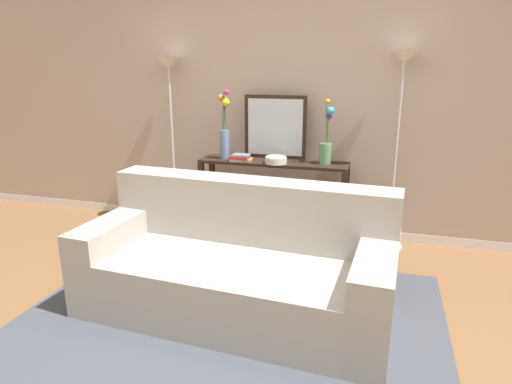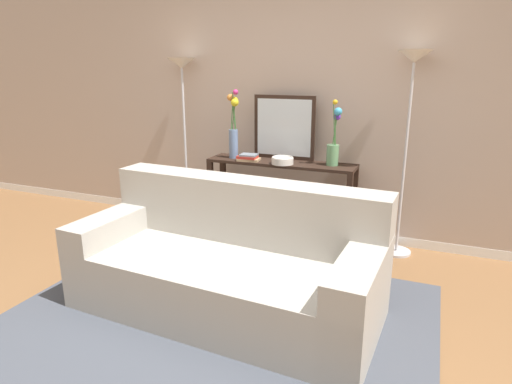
# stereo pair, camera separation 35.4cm
# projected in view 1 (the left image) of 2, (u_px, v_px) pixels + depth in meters

# --- Properties ---
(ground_plane) EXTENTS (16.00, 16.00, 0.02)m
(ground_plane) POSITION_uv_depth(u_px,v_px,m) (216.00, 348.00, 2.69)
(ground_plane) COLOR brown
(back_wall) EXTENTS (12.00, 0.15, 3.03)m
(back_wall) POSITION_uv_depth(u_px,v_px,m) (293.00, 81.00, 4.25)
(back_wall) COLOR white
(back_wall) RESTS_ON ground
(area_rug) EXTENTS (2.80, 2.08, 0.01)m
(area_rug) POSITION_uv_depth(u_px,v_px,m) (230.00, 319.00, 2.97)
(area_rug) COLOR #474C56
(area_rug) RESTS_ON ground
(couch) EXTENTS (2.13, 1.02, 0.88)m
(couch) POSITION_uv_depth(u_px,v_px,m) (238.00, 268.00, 3.03)
(couch) COLOR #ADA89E
(couch) RESTS_ON ground
(console_table) EXTENTS (1.43, 0.33, 0.78)m
(console_table) POSITION_uv_depth(u_px,v_px,m) (273.00, 185.00, 4.25)
(console_table) COLOR black
(console_table) RESTS_ON ground
(floor_lamp_left) EXTENTS (0.28, 0.28, 1.73)m
(floor_lamp_left) POSITION_uv_depth(u_px,v_px,m) (170.00, 96.00, 4.39)
(floor_lamp_left) COLOR silver
(floor_lamp_left) RESTS_ON ground
(floor_lamp_right) EXTENTS (0.28, 0.28, 1.78)m
(floor_lamp_right) POSITION_uv_depth(u_px,v_px,m) (401.00, 97.00, 3.78)
(floor_lamp_right) COLOR silver
(floor_lamp_right) RESTS_ON ground
(wall_mirror) EXTENTS (0.61, 0.02, 0.61)m
(wall_mirror) POSITION_uv_depth(u_px,v_px,m) (275.00, 127.00, 4.23)
(wall_mirror) COLOR black
(wall_mirror) RESTS_ON console_table
(vase_tall_flowers) EXTENTS (0.13, 0.12, 0.66)m
(vase_tall_flowers) POSITION_uv_depth(u_px,v_px,m) (224.00, 129.00, 4.22)
(vase_tall_flowers) COLOR #6B84AD
(vase_tall_flowers) RESTS_ON console_table
(vase_short_flowers) EXTENTS (0.13, 0.12, 0.59)m
(vase_short_flowers) POSITION_uv_depth(u_px,v_px,m) (326.00, 143.00, 4.02)
(vase_short_flowers) COLOR #669E6B
(vase_short_flowers) RESTS_ON console_table
(fruit_bowl) EXTENTS (0.20, 0.20, 0.07)m
(fruit_bowl) POSITION_uv_depth(u_px,v_px,m) (276.00, 160.00, 4.07)
(fruit_bowl) COLOR silver
(fruit_bowl) RESTS_ON console_table
(book_stack) EXTENTS (0.22, 0.17, 0.06)m
(book_stack) POSITION_uv_depth(u_px,v_px,m) (240.00, 158.00, 4.18)
(book_stack) COLOR tan
(book_stack) RESTS_ON console_table
(book_row_under_console) EXTENTS (0.30, 0.18, 0.12)m
(book_row_under_console) POSITION_uv_depth(u_px,v_px,m) (232.00, 228.00, 4.50)
(book_row_under_console) COLOR #B77F33
(book_row_under_console) RESTS_ON ground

